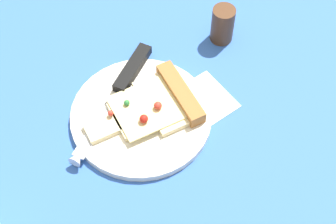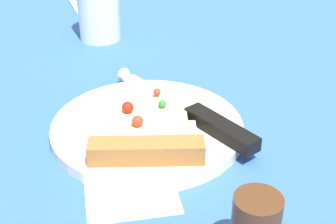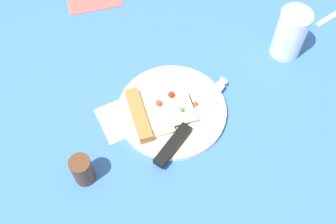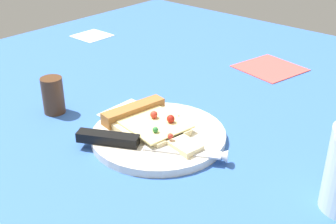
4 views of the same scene
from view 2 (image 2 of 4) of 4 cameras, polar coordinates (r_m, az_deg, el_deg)
ground_plane at (r=68.33cm, az=-0.39°, el=1.04°), size 155.84×155.84×3.00cm
plate at (r=58.84cm, az=-2.36°, el=-1.89°), size 22.33×22.33×1.30cm
pizza_slice at (r=55.88cm, az=-2.43°, el=-2.06°), size 18.43×12.52×2.65cm
knife at (r=59.31cm, az=2.91°, el=-0.19°), size 22.10×13.28×2.45cm
drinking_glass at (r=83.67cm, az=-7.88°, el=11.95°), size 6.71×6.71×11.64cm
fork at (r=104.42cm, az=-10.79°, el=12.36°), size 15.39×4.15×0.80cm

